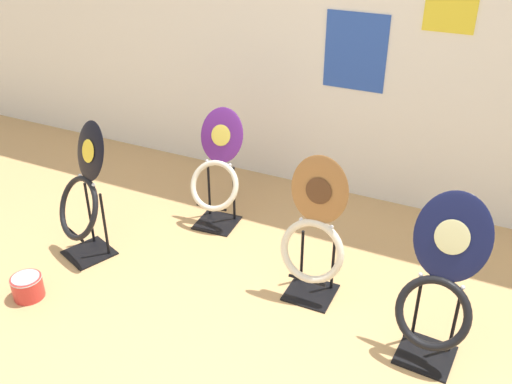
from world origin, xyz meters
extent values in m
cube|color=silver|center=(0.00, 2.45, 1.30)|extent=(8.00, 0.06, 2.60)
cube|color=#284CAD|center=(0.00, 2.41, 1.12)|extent=(0.44, 0.01, 0.54)
cube|color=black|center=(-1.25, 0.87, 0.01)|extent=(0.36, 0.36, 0.01)
cylinder|color=black|center=(-1.30, 0.99, 0.23)|extent=(0.02, 0.02, 0.45)
cylinder|color=black|center=(-1.12, 0.92, 0.23)|extent=(0.02, 0.02, 0.45)
cylinder|color=black|center=(-1.27, 0.80, 0.19)|extent=(0.22, 0.10, 0.02)
torus|color=black|center=(-1.25, 0.85, 0.36)|extent=(0.46, 0.35, 0.39)
ellipsoid|color=black|center=(-1.20, 0.98, 0.71)|extent=(0.34, 0.24, 0.37)
ellipsoid|color=yellow|center=(-1.21, 0.96, 0.72)|extent=(0.15, 0.09, 0.14)
sphere|color=silver|center=(-1.30, 0.96, 0.53)|extent=(0.02, 0.02, 0.02)
sphere|color=silver|center=(-1.14, 0.90, 0.53)|extent=(0.02, 0.02, 0.02)
cube|color=black|center=(0.22, 1.13, 0.01)|extent=(0.28, 0.28, 0.01)
cylinder|color=black|center=(0.12, 1.22, 0.19)|extent=(0.02, 0.02, 0.35)
cylinder|color=black|center=(0.32, 1.22, 0.19)|extent=(0.02, 0.02, 0.35)
cylinder|color=black|center=(0.22, 1.05, 0.15)|extent=(0.22, 0.02, 0.02)
torus|color=beige|center=(0.22, 1.11, 0.32)|extent=(0.38, 0.15, 0.38)
ellipsoid|color=#936033|center=(0.22, 1.18, 0.68)|extent=(0.33, 0.07, 0.41)
ellipsoid|color=#4C2D19|center=(0.22, 1.16, 0.68)|extent=(0.15, 0.03, 0.15)
sphere|color=silver|center=(0.13, 1.15, 0.48)|extent=(0.02, 0.02, 0.02)
sphere|color=silver|center=(0.31, 1.16, 0.48)|extent=(0.02, 0.02, 0.02)
cube|color=black|center=(0.94, 0.92, 0.01)|extent=(0.30, 0.30, 0.01)
cylinder|color=black|center=(0.85, 1.01, 0.19)|extent=(0.02, 0.02, 0.37)
cylinder|color=black|center=(1.05, 1.00, 0.19)|extent=(0.02, 0.02, 0.37)
cylinder|color=black|center=(0.94, 0.84, 0.16)|extent=(0.22, 0.03, 0.02)
torus|color=black|center=(0.94, 0.89, 0.31)|extent=(0.38, 0.25, 0.34)
ellipsoid|color=#141942|center=(0.95, 1.06, 0.66)|extent=(0.39, 0.21, 0.44)
ellipsoid|color=beige|center=(0.95, 1.05, 0.67)|extent=(0.17, 0.08, 0.16)
sphere|color=silver|center=(0.84, 0.99, 0.45)|extent=(0.02, 0.02, 0.02)
sphere|color=silver|center=(1.05, 0.97, 0.45)|extent=(0.02, 0.02, 0.02)
cube|color=black|center=(-0.67, 1.57, 0.01)|extent=(0.30, 0.30, 0.01)
cylinder|color=black|center=(-0.77, 1.65, 0.22)|extent=(0.02, 0.02, 0.42)
cylinder|color=black|center=(-0.58, 1.66, 0.22)|extent=(0.02, 0.02, 0.42)
cylinder|color=black|center=(-0.66, 1.49, 0.18)|extent=(0.22, 0.04, 0.02)
torus|color=beige|center=(-0.67, 1.54, 0.32)|extent=(0.37, 0.24, 0.33)
ellipsoid|color=#60237F|center=(-0.68, 1.69, 0.64)|extent=(0.33, 0.18, 0.37)
ellipsoid|color=#E5CC4C|center=(-0.68, 1.68, 0.64)|extent=(0.15, 0.07, 0.14)
sphere|color=silver|center=(-0.76, 1.62, 0.46)|extent=(0.02, 0.02, 0.02)
sphere|color=silver|center=(-0.59, 1.63, 0.46)|extent=(0.02, 0.02, 0.02)
cylinder|color=red|center=(-1.27, 0.37, 0.07)|extent=(0.18, 0.18, 0.14)
torus|color=silver|center=(-1.27, 0.37, 0.13)|extent=(0.18, 0.18, 0.01)
cylinder|color=#B2B2B7|center=(-1.27, 0.37, 0.14)|extent=(0.16, 0.16, 0.00)
camera|label=1|loc=(1.11, -1.43, 2.20)|focal=40.00mm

